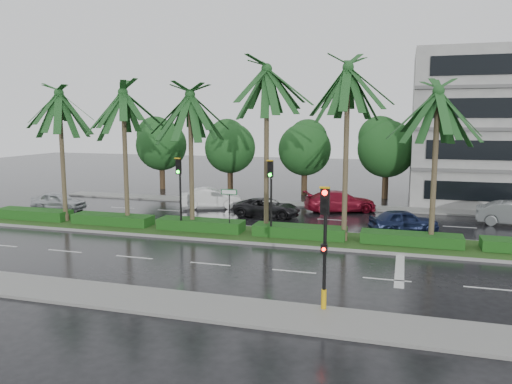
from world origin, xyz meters
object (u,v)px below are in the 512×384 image
(car_white, at_px, (211,198))
(car_blue, at_px, (404,221))
(car_red, at_px, (340,201))
(signal_near, at_px, (325,243))
(car_darkgrey, at_px, (267,208))
(signal_median_left, at_px, (180,183))
(car_silver, at_px, (59,201))
(street_sign, at_px, (229,200))

(car_white, bearing_deg, car_blue, -129.51)
(car_red, bearing_deg, signal_near, 162.92)
(car_darkgrey, height_order, car_blue, car_blue)
(signal_median_left, relative_size, car_white, 0.95)
(car_silver, bearing_deg, car_red, -76.64)
(signal_median_left, height_order, car_silver, signal_median_left)
(car_red, height_order, car_blue, car_red)
(signal_near, distance_m, car_silver, 26.08)
(car_white, distance_m, car_darkgrey, 5.41)
(car_blue, bearing_deg, car_darkgrey, 51.61)
(street_sign, height_order, car_darkgrey, street_sign)
(car_silver, height_order, car_red, car_red)
(street_sign, bearing_deg, car_darkgrey, 85.51)
(signal_near, bearing_deg, car_silver, 147.29)
(signal_median_left, bearing_deg, car_darkgrey, 61.87)
(street_sign, relative_size, car_white, 0.57)
(signal_near, relative_size, signal_median_left, 1.00)
(car_silver, relative_size, car_darkgrey, 0.87)
(car_silver, bearing_deg, car_white, -69.92)
(car_white, relative_size, car_red, 0.88)
(signal_near, bearing_deg, car_darkgrey, 111.82)
(signal_near, distance_m, street_sign, 12.11)
(signal_median_left, distance_m, street_sign, 3.13)
(car_white, relative_size, car_blue, 1.13)
(car_red, bearing_deg, car_blue, -164.48)
(signal_near, height_order, car_red, signal_near)
(car_darkgrey, bearing_deg, car_white, 67.76)
(street_sign, distance_m, car_blue, 10.51)
(signal_near, distance_m, car_red, 19.78)
(signal_median_left, relative_size, street_sign, 1.68)
(signal_median_left, bearing_deg, car_white, 99.88)
(car_white, distance_m, car_red, 9.70)
(car_silver, xyz_separation_m, car_white, (10.39, 4.25, 0.07))
(signal_median_left, distance_m, car_silver, 12.87)
(signal_median_left, height_order, car_red, signal_median_left)
(car_blue, bearing_deg, signal_median_left, 84.50)
(car_silver, bearing_deg, signal_median_left, -112.33)
(signal_median_left, height_order, street_sign, signal_median_left)
(signal_near, relative_size, car_darkgrey, 0.95)
(signal_near, bearing_deg, street_sign, 125.34)
(signal_median_left, bearing_deg, signal_near, -44.09)
(street_sign, bearing_deg, signal_median_left, -176.53)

